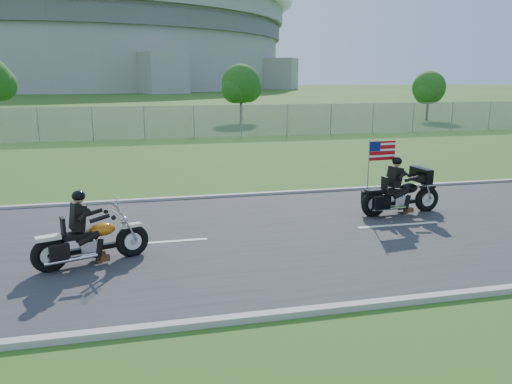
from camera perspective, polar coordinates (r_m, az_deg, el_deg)
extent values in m
plane|color=#204515|center=(11.85, -1.29, -5.25)|extent=(420.00, 420.00, 0.00)
cube|color=#28282B|center=(11.84, -1.29, -5.16)|extent=(120.00, 8.00, 0.04)
cube|color=#9E9B93|center=(15.67, -4.34, -0.53)|extent=(120.00, 0.18, 0.12)
cube|color=#9E9B93|center=(8.20, 4.72, -13.60)|extent=(120.00, 0.18, 0.12)
cube|color=gray|center=(31.24, -18.20, 7.42)|extent=(60.00, 0.03, 2.00)
cylinder|color=#A3A099|center=(181.98, -19.33, 14.33)|extent=(130.00, 130.00, 20.00)
cylinder|color=#605E5B|center=(182.36, -19.50, 16.52)|extent=(132.00, 132.00, 4.00)
cylinder|color=#A3A099|center=(182.89, -19.65, 18.39)|extent=(134.00, 134.00, 6.00)
torus|color=white|center=(183.36, -19.75, 19.63)|extent=(140.40, 140.40, 4.40)
cylinder|color=#382316|center=(41.91, -1.72, 9.69)|extent=(0.22, 0.22, 2.52)
sphere|color=#1D4C14|center=(41.84, -1.74, 12.27)|extent=(3.20, 3.20, 3.20)
sphere|color=#1D4C14|center=(42.45, -1.00, 11.80)|extent=(2.40, 2.40, 2.40)
sphere|color=#1D4C14|center=(41.35, -2.40, 11.63)|extent=(2.24, 2.24, 2.24)
sphere|color=#1D4C14|center=(46.86, -27.22, 10.89)|extent=(2.70, 2.70, 2.70)
cylinder|color=#382316|center=(46.03, 19.00, 9.12)|extent=(0.22, 0.22, 2.24)
sphere|color=#1D4C14|center=(45.97, 19.16, 11.21)|extent=(2.80, 2.80, 2.80)
sphere|color=#1D4C14|center=(46.63, 19.45, 10.81)|extent=(2.10, 2.10, 2.10)
sphere|color=#1D4C14|center=(45.42, 18.82, 10.71)|extent=(1.96, 1.96, 1.96)
torus|color=black|center=(10.81, -13.97, -5.42)|extent=(0.73, 0.39, 0.71)
torus|color=black|center=(10.46, -22.51, -6.68)|extent=(0.73, 0.39, 0.71)
ellipsoid|color=orange|center=(10.55, -17.19, -4.11)|extent=(0.61, 0.47, 0.27)
cube|color=black|center=(10.46, -19.81, -4.69)|extent=(0.59, 0.44, 0.12)
cube|color=black|center=(10.36, -19.71, -2.68)|extent=(0.34, 0.44, 0.53)
sphere|color=black|center=(10.27, -19.63, -0.43)|extent=(0.33, 0.33, 0.26)
cube|color=silver|center=(10.53, -15.34, -1.43)|extent=(0.18, 0.43, 0.38)
torus|color=black|center=(14.72, 18.93, -0.78)|extent=(0.75, 0.24, 0.74)
torus|color=black|center=(13.79, 13.30, -1.33)|extent=(0.75, 0.24, 0.74)
ellipsoid|color=black|center=(14.28, 17.02, 0.41)|extent=(0.58, 0.37, 0.28)
cube|color=black|center=(14.00, 15.28, 0.12)|extent=(0.57, 0.35, 0.12)
cube|color=black|center=(13.95, 15.54, 1.68)|extent=(0.27, 0.42, 0.55)
sphere|color=black|center=(13.90, 15.82, 3.42)|extent=(0.29, 0.29, 0.27)
cube|color=black|center=(14.43, 18.34, 1.86)|extent=(0.29, 0.81, 0.40)
cube|color=#B70C11|center=(13.84, 14.23, 4.59)|extent=(0.79, 0.09, 0.52)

